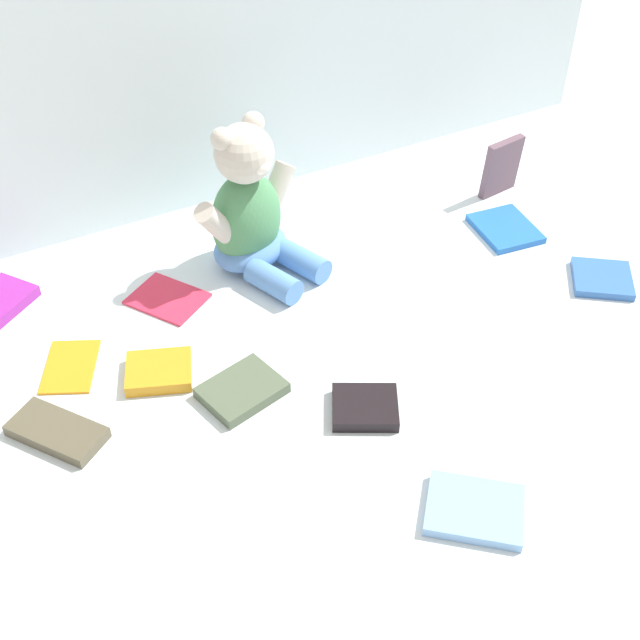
{
  "coord_description": "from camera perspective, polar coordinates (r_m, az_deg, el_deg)",
  "views": [
    {
      "loc": [
        -0.42,
        -0.92,
        0.91
      ],
      "look_at": [
        0.01,
        -0.1,
        0.1
      ],
      "focal_mm": 47.65,
      "sensor_mm": 36.0,
      "label": 1
    }
  ],
  "objects": [
    {
      "name": "ground_plane",
      "position": [
        1.36,
        -2.25,
        -0.8
      ],
      "size": [
        3.2,
        3.2,
        0.0
      ],
      "primitive_type": "plane",
      "color": "silver"
    },
    {
      "name": "backdrop_drape",
      "position": [
        1.51,
        -10.08,
        18.96
      ],
      "size": [
        1.8,
        0.03,
        0.7
      ],
      "primitive_type": "cube",
      "color": "white",
      "rests_on": "ground_plane"
    },
    {
      "name": "teddy_bear",
      "position": [
        1.44,
        -4.72,
        7.09
      ],
      "size": [
        0.22,
        0.23,
        0.27
      ],
      "rotation": [
        0.0,
        0.0,
        0.37
      ],
      "color": "#4C8C59",
      "rests_on": "ground_plane"
    },
    {
      "name": "book_case_0",
      "position": [
        1.53,
        18.43,
        2.65
      ],
      "size": [
        0.14,
        0.14,
        0.01
      ],
      "primitive_type": "cube",
      "rotation": [
        0.0,
        0.0,
        0.95
      ],
      "color": "#3467B5",
      "rests_on": "ground_plane"
    },
    {
      "name": "book_case_1",
      "position": [
        1.35,
        -16.44,
        -2.96
      ],
      "size": [
        0.12,
        0.14,
        0.01
      ],
      "primitive_type": "cube",
      "rotation": [
        0.0,
        0.0,
        5.84
      ],
      "color": "orange",
      "rests_on": "ground_plane"
    },
    {
      "name": "book_case_2",
      "position": [
        1.69,
        12.09,
        10.02
      ],
      "size": [
        0.09,
        0.03,
        0.12
      ],
      "primitive_type": "cube",
      "rotation": [
        0.07,
        0.0,
        0.14
      ],
      "color": "#634855",
      "rests_on": "ground_plane"
    },
    {
      "name": "book_case_3",
      "position": [
        1.61,
        12.34,
        6.02
      ],
      "size": [
        0.11,
        0.13,
        0.01
      ],
      "primitive_type": "cube",
      "rotation": [
        0.0,
        0.0,
        6.17
      ],
      "color": "blue",
      "rests_on": "ground_plane"
    },
    {
      "name": "book_case_4",
      "position": [
        1.23,
        3.04,
        -5.88
      ],
      "size": [
        0.12,
        0.12,
        0.02
      ],
      "primitive_type": "cube",
      "rotation": [
        0.0,
        0.0,
        1.08
      ],
      "color": "black",
      "rests_on": "ground_plane"
    },
    {
      "name": "book_case_6",
      "position": [
        1.13,
        10.34,
        -12.44
      ],
      "size": [
        0.16,
        0.15,
        0.02
      ],
      "primitive_type": "cube",
      "rotation": [
        0.0,
        0.0,
        0.88
      ],
      "color": "#7FB0E7",
      "rests_on": "ground_plane"
    },
    {
      "name": "book_case_7",
      "position": [
        1.3,
        -10.71,
        -3.51
      ],
      "size": [
        0.12,
        0.11,
        0.02
      ],
      "primitive_type": "cube",
      "rotation": [
        0.0,
        0.0,
        1.21
      ],
      "color": "orange",
      "rests_on": "ground_plane"
    },
    {
      "name": "book_case_8",
      "position": [
        1.26,
        -5.26,
        -4.72
      ],
      "size": [
        0.13,
        0.11,
        0.02
      ],
      "primitive_type": "cube",
      "rotation": [
        0.0,
        0.0,
        1.82
      ],
      "color": "#4D5A43",
      "rests_on": "ground_plane"
    },
    {
      "name": "book_case_9",
      "position": [
        1.25,
        -17.25,
        -7.17
      ],
      "size": [
        0.13,
        0.15,
        0.02
      ],
      "primitive_type": "cube",
      "rotation": [
        0.0,
        0.0,
        3.77
      ],
      "color": "brown",
      "rests_on": "ground_plane"
    },
    {
      "name": "book_case_10",
      "position": [
        1.44,
        -10.22,
        1.49
      ],
      "size": [
        0.14,
        0.15,
        0.01
      ],
      "primitive_type": "cube",
      "rotation": [
        0.0,
        0.0,
        0.58
      ],
      "color": "#D42945",
      "rests_on": "ground_plane"
    }
  ]
}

